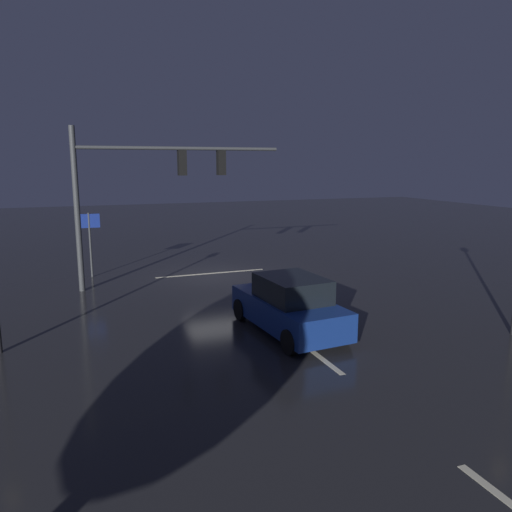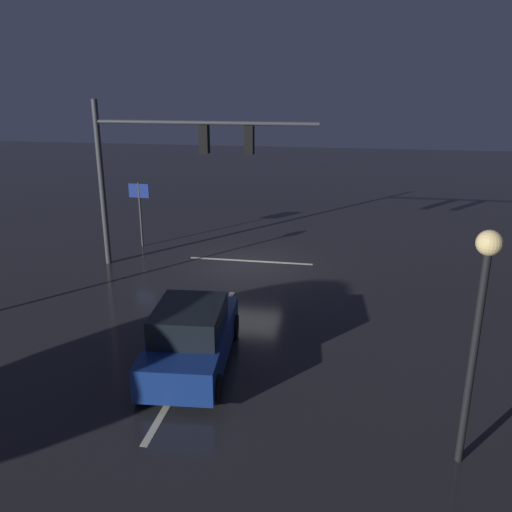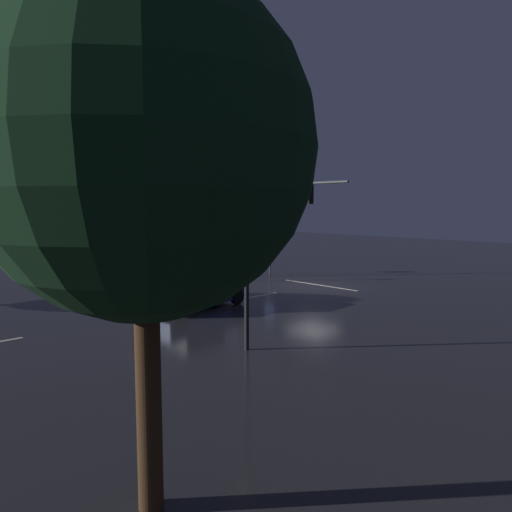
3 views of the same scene
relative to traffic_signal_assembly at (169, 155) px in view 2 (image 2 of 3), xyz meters
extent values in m
plane|color=#232326|center=(-2.81, -0.68, -4.32)|extent=(80.00, 80.00, 0.00)
cylinder|color=#383A3D|center=(2.72, 0.01, -1.17)|extent=(0.22, 0.22, 6.28)
cylinder|color=#383A3D|center=(-1.37, 0.01, 1.18)|extent=(8.18, 0.14, 0.14)
cube|color=black|center=(-1.37, 0.01, 0.61)|extent=(0.32, 0.36, 1.00)
sphere|color=black|center=(-1.37, -0.18, 0.93)|extent=(0.20, 0.20, 0.20)
sphere|color=black|center=(-1.37, -0.18, 0.61)|extent=(0.20, 0.20, 0.20)
sphere|color=#19F24C|center=(-1.37, -0.18, 0.29)|extent=(0.20, 0.20, 0.20)
cube|color=black|center=(-3.00, 0.01, 0.61)|extent=(0.32, 0.36, 1.00)
sphere|color=black|center=(-3.00, -0.18, 0.93)|extent=(0.20, 0.20, 0.20)
sphere|color=black|center=(-3.00, -0.18, 0.61)|extent=(0.20, 0.20, 0.20)
sphere|color=#19F24C|center=(-3.00, -0.18, 0.29)|extent=(0.20, 0.20, 0.20)
cube|color=beige|center=(-2.81, 3.32, -4.31)|extent=(0.16, 2.20, 0.01)
cube|color=beige|center=(-2.81, 9.32, -4.31)|extent=(0.16, 2.20, 0.01)
cube|color=beige|center=(-2.81, -1.19, -4.31)|extent=(5.00, 0.16, 0.01)
cube|color=navy|center=(-2.87, 7.16, -3.70)|extent=(2.15, 4.43, 0.80)
cube|color=black|center=(-2.89, 7.36, -2.96)|extent=(1.77, 2.23, 0.68)
cylinder|color=black|center=(-1.90, 5.63, -3.98)|extent=(0.28, 0.70, 0.68)
cylinder|color=black|center=(-3.58, 5.49, -3.98)|extent=(0.28, 0.70, 0.68)
cylinder|color=black|center=(-2.17, 8.82, -3.98)|extent=(0.28, 0.70, 0.68)
cylinder|color=black|center=(-3.84, 8.68, -3.98)|extent=(0.28, 0.70, 0.68)
sphere|color=#F9EFC6|center=(-2.05, 5.10, -3.65)|extent=(0.20, 0.20, 0.20)
sphere|color=#F9EFC6|center=(-3.34, 4.99, -3.65)|extent=(0.20, 0.20, 0.20)
cylinder|color=black|center=(-8.89, 9.73, -2.24)|extent=(0.14, 0.14, 4.16)
sphere|color=#F9D88C|center=(-8.89, 9.73, 0.02)|extent=(0.44, 0.44, 0.44)
cylinder|color=#383A3D|center=(2.24, -2.38, -2.91)|extent=(0.09, 0.09, 2.82)
cube|color=navy|center=(2.24, -2.38, -1.85)|extent=(0.90, 0.08, 0.60)
camera|label=1|loc=(2.97, 19.93, 0.62)|focal=34.66mm
camera|label=2|loc=(-6.54, 18.64, 2.55)|focal=37.10mm
camera|label=3|loc=(-19.43, 19.29, 0.02)|focal=33.89mm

